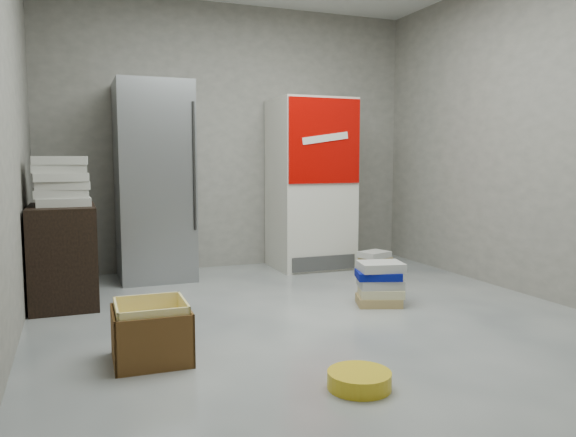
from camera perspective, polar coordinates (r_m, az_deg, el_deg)
The scene contains 10 objects.
ground at distance 3.96m, azimuth 4.53°, elevation -11.10°, with size 5.00×5.00×0.00m, color #B2B3AE.
room_shell at distance 3.84m, azimuth 4.76°, elevation 15.49°, with size 4.04×5.04×2.82m.
steel_fridge at distance 5.60m, azimuth -13.44°, elevation 3.66°, with size 0.70×0.72×1.90m.
coke_cooler at distance 6.04m, azimuth 2.31°, elevation 3.55°, with size 0.80×0.73×1.80m.
wood_shelf at distance 4.87m, azimuth -21.85°, elevation -3.44°, with size 0.50×0.80×0.80m, color black.
supply_box_stack at distance 4.82m, azimuth -22.04°, elevation 3.56°, with size 0.44×0.44×0.39m.
phonebook_stack_main at distance 4.59m, azimuth 9.30°, elevation -6.54°, with size 0.44×0.38×0.35m.
phonebook_stack_side at distance 5.71m, azimuth 8.82°, elevation -4.54°, with size 0.36×0.33×0.25m.
cardboard_box at distance 3.42m, azimuth -13.71°, elevation -11.56°, with size 0.44×0.44×0.35m.
bucket_lid at distance 3.00m, azimuth 7.25°, elevation -15.95°, with size 0.33×0.33×0.09m, color yellow.
Camera 1 is at (-1.64, -3.41, 1.17)m, focal length 35.00 mm.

